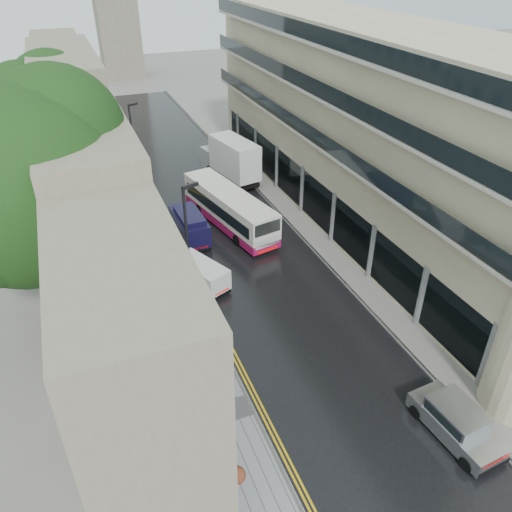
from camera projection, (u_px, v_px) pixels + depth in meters
road at (229, 229)px, 37.90m from camera, size 9.00×85.00×0.02m
left_sidewalk at (152, 242)px, 36.07m from camera, size 2.70×85.00×0.12m
right_sidewalk at (293, 216)px, 39.53m from camera, size 1.80×85.00×0.12m
old_shop_row at (82, 159)px, 33.77m from camera, size 4.50×56.00×12.00m
modern_block at (367, 129)px, 36.16m from camera, size 8.00×40.00×14.00m
tree_near at (32, 219)px, 24.45m from camera, size 10.56×10.56×13.89m
tree_far at (38, 147)px, 35.16m from camera, size 9.24×9.24×12.46m
cream_bus at (237, 228)px, 35.05m from camera, size 4.39×10.49×2.79m
white_lorry at (231, 168)px, 43.03m from camera, size 3.69×7.74×3.91m
silver_hatchback at (469, 456)px, 20.18m from camera, size 2.23×4.43×1.61m
white_van at (206, 288)px, 29.88m from camera, size 3.07×4.17×1.74m
navy_van at (185, 237)px, 34.43m from camera, size 1.97×4.61×2.32m
pedestrian at (162, 251)px, 33.35m from camera, size 0.72×0.61×1.69m
lamp_post_near at (189, 259)px, 26.36m from camera, size 0.95×0.49×8.29m
lamp_post_far at (135, 151)px, 40.97m from camera, size 0.86×0.50×7.58m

